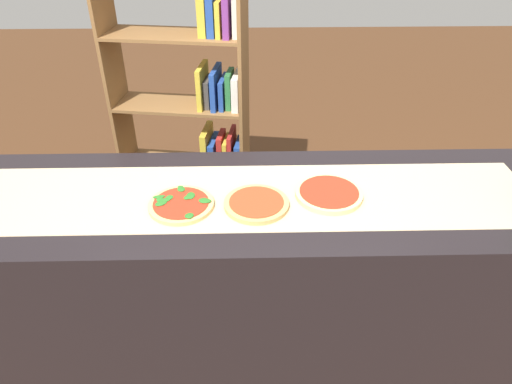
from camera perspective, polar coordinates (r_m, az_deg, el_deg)
ground_plane at (r=2.48m, az=0.00°, el=-17.88°), size 12.00×12.00×0.00m
counter at (r=2.14m, az=0.00°, el=-10.45°), size 2.63×0.73×0.90m
parchment_paper at (r=1.85m, az=0.00°, el=-0.49°), size 2.23×0.47×0.00m
pizza_spinach_0 at (r=1.81m, az=-9.21°, el=-1.50°), size 0.25×0.25×0.02m
pizza_plain_1 at (r=1.79m, az=0.05°, el=-1.44°), size 0.25×0.25×0.02m
pizza_plain_2 at (r=1.87m, az=8.96°, el=-0.19°), size 0.27×0.27×0.02m
bookshelf at (r=2.85m, az=-7.05°, el=9.73°), size 0.82×0.40×1.66m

